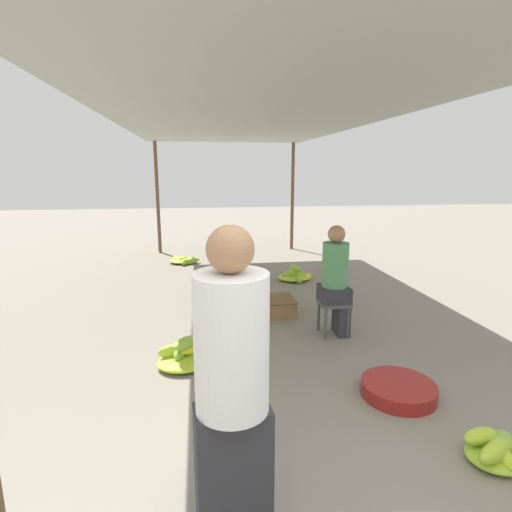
# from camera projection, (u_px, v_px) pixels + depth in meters

# --- Properties ---
(canopy_post_back_left) EXTENTS (0.08, 0.08, 2.58)m
(canopy_post_back_left) POSITION_uv_depth(u_px,v_px,m) (158.00, 198.00, 9.29)
(canopy_post_back_left) COLOR brown
(canopy_post_back_left) RESTS_ON ground
(canopy_post_back_right) EXTENTS (0.08, 0.08, 2.58)m
(canopy_post_back_right) POSITION_uv_depth(u_px,v_px,m) (292.00, 197.00, 9.75)
(canopy_post_back_right) COLOR brown
(canopy_post_back_right) RESTS_ON ground
(canopy_tarp) EXTENTS (3.62, 8.37, 0.04)m
(canopy_tarp) POSITION_uv_depth(u_px,v_px,m) (246.00, 119.00, 5.39)
(canopy_tarp) COLOR #9EA399
(canopy_tarp) RESTS_ON canopy_post_front_left
(vendor_foreground) EXTENTS (0.39, 0.39, 1.69)m
(vendor_foreground) POSITION_uv_depth(u_px,v_px,m) (232.00, 391.00, 1.93)
(vendor_foreground) COLOR #2D2D33
(vendor_foreground) RESTS_ON ground
(stool) EXTENTS (0.34, 0.34, 0.41)m
(stool) POSITION_uv_depth(u_px,v_px,m) (333.00, 308.00, 4.72)
(stool) COLOR #4C4C4C
(stool) RESTS_ON ground
(vendor_seated) EXTENTS (0.35, 0.35, 1.31)m
(vendor_seated) POSITION_uv_depth(u_px,v_px,m) (336.00, 279.00, 4.65)
(vendor_seated) COLOR #2D2D33
(vendor_seated) RESTS_ON ground
(basin_black) EXTENTS (0.63, 0.63, 0.12)m
(basin_black) POSITION_uv_depth(u_px,v_px,m) (398.00, 390.00, 3.45)
(basin_black) COLOR maroon
(basin_black) RESTS_ON ground
(banana_pile_left_0) EXTENTS (0.51, 0.45, 0.30)m
(banana_pile_left_0) POSITION_uv_depth(u_px,v_px,m) (183.00, 357.00, 3.98)
(banana_pile_left_0) COLOR #7DB636
(banana_pile_left_0) RESTS_ON ground
(banana_pile_left_1) EXTENTS (0.64, 0.70, 0.14)m
(banana_pile_left_1) POSITION_uv_depth(u_px,v_px,m) (185.00, 260.00, 8.44)
(banana_pile_left_1) COLOR #ADCA2D
(banana_pile_left_1) RESTS_ON ground
(banana_pile_right_0) EXTENTS (0.47, 0.39, 0.20)m
(banana_pile_right_0) POSITION_uv_depth(u_px,v_px,m) (496.00, 450.00, 2.67)
(banana_pile_right_0) COLOR #7CB636
(banana_pile_right_0) RESTS_ON ground
(banana_pile_right_1) EXTENTS (0.65, 0.62, 0.29)m
(banana_pile_right_1) POSITION_uv_depth(u_px,v_px,m) (295.00, 276.00, 7.12)
(banana_pile_right_1) COLOR #A0C430
(banana_pile_right_1) RESTS_ON ground
(crate_near) EXTENTS (0.51, 0.51, 0.22)m
(crate_near) POSITION_uv_depth(u_px,v_px,m) (275.00, 306.00, 5.43)
(crate_near) COLOR olive
(crate_near) RESTS_ON ground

